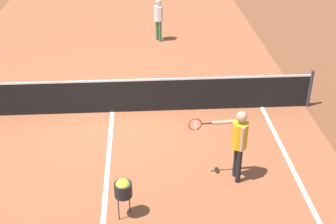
# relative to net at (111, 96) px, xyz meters

# --- Properties ---
(ground_plane) EXTENTS (60.00, 60.00, 0.00)m
(ground_plane) POSITION_rel_net_xyz_m (0.00, 0.00, -0.49)
(ground_plane) COLOR brown
(court_surface_inbounds) EXTENTS (10.62, 24.40, 0.00)m
(court_surface_inbounds) POSITION_rel_net_xyz_m (0.00, 0.00, -0.49)
(court_surface_inbounds) COLOR #9E5433
(court_surface_inbounds) RESTS_ON ground_plane
(line_center_service) EXTENTS (0.10, 6.40, 0.01)m
(line_center_service) POSITION_rel_net_xyz_m (0.00, -3.20, -0.49)
(line_center_service) COLOR white
(line_center_service) RESTS_ON ground_plane
(net) EXTENTS (10.86, 0.09, 1.07)m
(net) POSITION_rel_net_xyz_m (0.00, 0.00, 0.00)
(net) COLOR #33383D
(net) RESTS_ON ground_plane
(player_near) EXTENTS (1.22, 0.43, 1.66)m
(player_near) POSITION_rel_net_xyz_m (2.76, -3.09, 0.54)
(player_near) COLOR black
(player_near) RESTS_ON ground_plane
(player_far) EXTENTS (0.32, 0.38, 1.56)m
(player_far) POSITION_rel_net_xyz_m (1.51, 5.35, 0.45)
(player_far) COLOR #3F7247
(player_far) RESTS_ON ground_plane
(ball_hopper) EXTENTS (0.34, 0.34, 0.87)m
(ball_hopper) POSITION_rel_net_xyz_m (0.41, -4.11, 0.18)
(ball_hopper) COLOR black
(ball_hopper) RESTS_ON ground_plane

